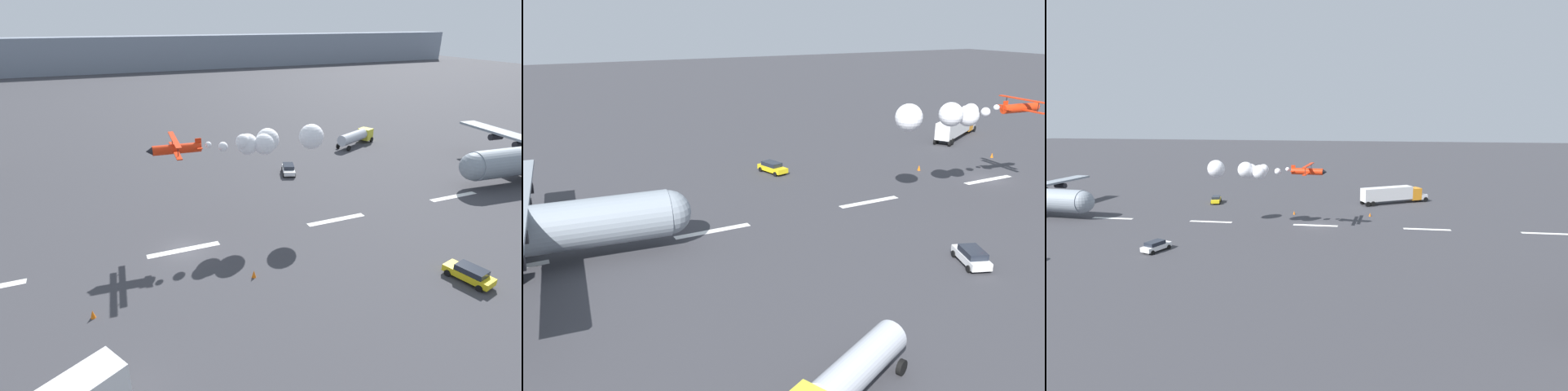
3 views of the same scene
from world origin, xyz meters
The scene contains 12 objects.
ground_plane centered at (0.00, 0.00, 0.00)m, with size 440.00×440.00×0.00m, color #38383D.
runway_stripe_4 centered at (0.00, 0.00, 0.01)m, with size 8.00×0.90×0.01m, color white.
runway_stripe_5 centered at (19.45, 0.00, 0.01)m, with size 8.00×0.90×0.01m, color white.
runway_stripe_6 centered at (38.91, 0.00, 0.01)m, with size 8.00×0.90×0.01m, color white.
cargo_transport_plane centered at (55.64, 0.58, 3.55)m, with size 28.70×33.75×11.58m.
stunt_biplane_red centered at (11.42, 3.42, 10.21)m, with size 20.92×7.03×3.03m.
semi_truck_orange centered at (-14.55, -21.17, 2.14)m, with size 15.10×9.96×3.70m.
fuel_tanker_truck centered at (41.05, 27.63, 1.75)m, with size 10.01×6.45×2.90m.
followme_car_yellow centered at (24.14, -16.32, 0.81)m, with size 2.87×4.86×1.52m.
airport_staff_sedan centered at (21.35, 17.71, 0.81)m, with size 3.23×4.73×1.52m.
traffic_cone_near centered at (-9.68, -8.25, 0.38)m, with size 0.44×0.44×0.75m, color orange.
traffic_cone_far centered at (5.16, -7.85, 0.38)m, with size 0.44×0.44×0.75m, color orange.
Camera 2 is at (55.58, 47.99, 20.82)m, focal length 36.76 mm.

